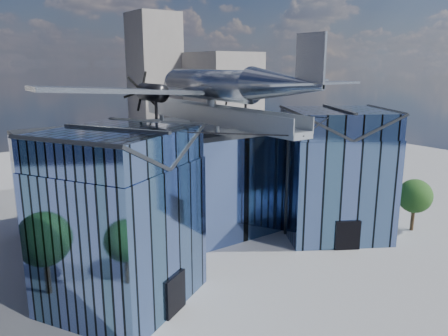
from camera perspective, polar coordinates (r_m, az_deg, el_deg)
ground_plane at (r=37.44m, az=1.81°, el=-11.37°), size 120.00×120.00×0.00m
museum at (r=40.08m, az=-3.17°, el=-1.28°), size 32.88×24.50×17.60m
bg_towers at (r=80.77m, az=-19.72°, el=8.62°), size 77.00×24.50×26.00m
tree_plaza_e at (r=45.45m, az=23.67°, el=-3.39°), size 3.98×3.98×5.07m
tree_side_e at (r=62.67m, az=12.18°, el=2.14°), size 4.49×4.49×5.54m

